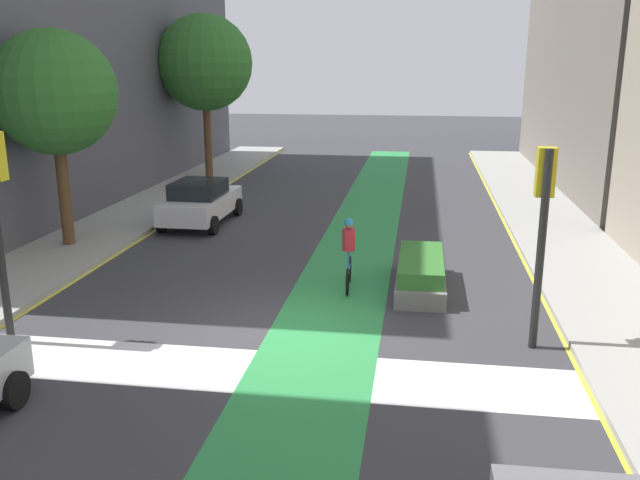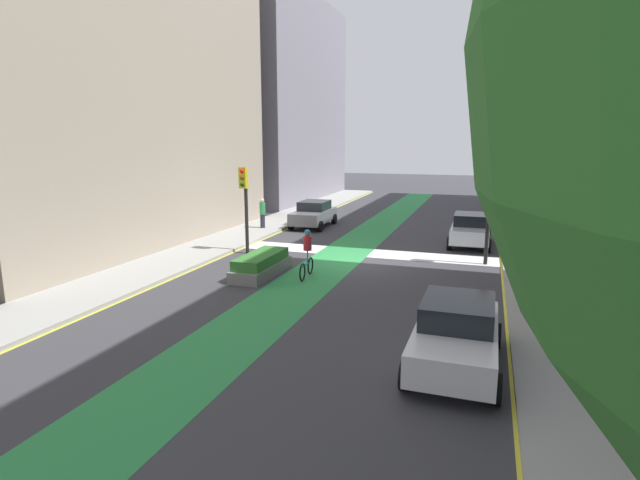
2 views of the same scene
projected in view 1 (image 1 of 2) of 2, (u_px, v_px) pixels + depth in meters
The scene contains 11 objects.
ground_plane at pixel (278, 330), 14.35m from camera, with size 120.00×120.00×0.00m, color #38383D.
bike_lane_paint at pixel (325, 332), 14.20m from camera, with size 2.40×60.00×0.01m, color #2D8C47.
crosswalk_band at pixel (256, 371), 12.44m from camera, with size 12.00×1.80×0.01m, color silver.
curb_stripe_left at pixel (21, 314), 15.21m from camera, with size 0.16×60.00×0.01m, color yellow.
curb_stripe_right at pixel (568, 347), 13.48m from camera, with size 0.16×60.00×0.01m, color yellow.
traffic_signal_near_right at pixel (543, 210), 12.86m from camera, with size 0.35×0.52×4.02m.
car_white_left_far at pixel (201, 202), 23.54m from camera, with size 2.06×4.22×1.57m.
cyclist_in_lane at pixel (349, 252), 16.68m from camera, with size 0.32×1.73×1.86m.
street_tree_near at pixel (54, 93), 19.43m from camera, with size 3.64×3.64×6.39m.
street_tree_far at pixel (205, 63), 31.34m from camera, with size 4.50×4.50×7.64m.
median_planter at pixel (421, 273), 16.86m from camera, with size 1.21×3.35×0.85m.
Camera 1 is at (2.89, -13.07, 5.58)m, focal length 37.42 mm.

